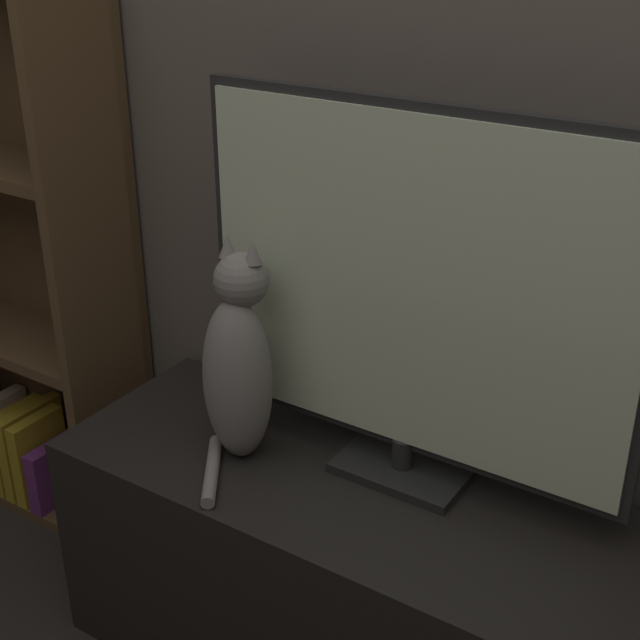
{
  "coord_description": "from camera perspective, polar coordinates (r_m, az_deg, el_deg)",
  "views": [
    {
      "loc": [
        0.69,
        -0.32,
        1.6
      ],
      "look_at": [
        -0.14,
        0.97,
        0.86
      ],
      "focal_mm": 50.0,
      "sensor_mm": 36.0,
      "label": 1
    }
  ],
  "objects": [
    {
      "name": "wall_back",
      "position": [
        1.72,
        8.93,
        15.41
      ],
      "size": [
        4.8,
        0.05,
        2.6
      ],
      "color": "#60564C",
      "rests_on": "ground_plane"
    },
    {
      "name": "tv_stand",
      "position": [
        1.97,
        3.2,
        -17.11
      ],
      "size": [
        1.36,
        0.47,
        0.52
      ],
      "color": "black",
      "rests_on": "ground_plane"
    },
    {
      "name": "tv",
      "position": [
        1.66,
        5.85,
        1.45
      ],
      "size": [
        0.9,
        0.16,
        0.76
      ],
      "color": "black",
      "rests_on": "tv_stand"
    },
    {
      "name": "cat",
      "position": [
        1.81,
        -5.22,
        -2.93
      ],
      "size": [
        0.15,
        0.28,
        0.48
      ],
      "rotation": [
        0.0,
        0.0,
        0.0
      ],
      "color": "gray",
      "rests_on": "tv_stand"
    },
    {
      "name": "bookshelf",
      "position": [
        2.52,
        -18.36,
        2.31
      ],
      "size": [
        0.66,
        0.28,
        1.5
      ],
      "color": "brown",
      "rests_on": "ground_plane"
    }
  ]
}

